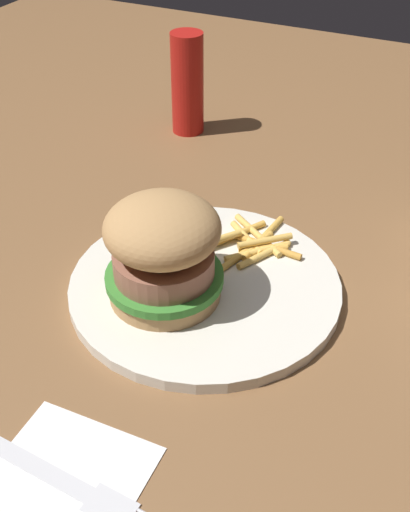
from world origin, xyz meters
The scene contains 7 objects.
ground_plane centered at (0.00, 0.00, 0.00)m, with size 1.60×1.60×0.00m, color brown.
plate centered at (-0.01, -0.01, 0.01)m, with size 0.26×0.26×0.01m, color silver.
sandwich centered at (-0.04, 0.02, 0.06)m, with size 0.11×0.11×0.10m.
fries_pile centered at (0.06, -0.03, 0.02)m, with size 0.11×0.10×0.01m.
napkin centered at (-0.24, -0.01, 0.00)m, with size 0.11×0.11×0.00m, color white.
fork centered at (-0.24, -0.01, 0.00)m, with size 0.03×0.17×0.00m.
ketchup_bottle centered at (0.30, 0.16, 0.07)m, with size 0.04×0.04×0.14m, color #B21914.
Camera 1 is at (-0.43, -0.21, 0.40)m, focal length 44.37 mm.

